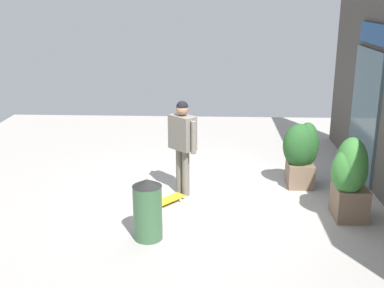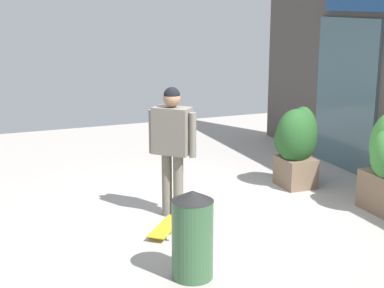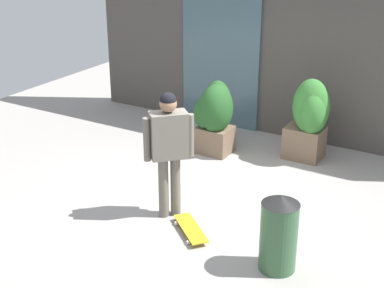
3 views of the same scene
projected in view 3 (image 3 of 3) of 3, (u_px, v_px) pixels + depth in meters
ground_plane at (206, 199)px, 7.83m from camera, size 12.00×12.00×0.00m
building_facade at (289, 39)px, 9.51m from camera, size 7.71×0.31×3.44m
skateboarder at (169, 142)px, 7.04m from camera, size 0.51×0.51×1.68m
skateboard at (191, 229)px, 6.99m from camera, size 0.70×0.64×0.08m
planter_box_left at (214, 114)px, 9.12m from camera, size 0.66×0.65×1.20m
planter_box_right at (310, 117)px, 8.81m from camera, size 0.67×0.61×1.34m
trash_bin at (279, 232)px, 6.16m from camera, size 0.42×0.42×0.92m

